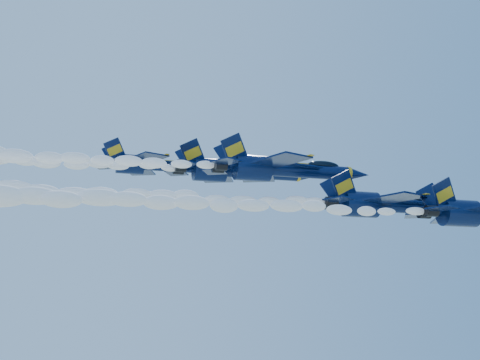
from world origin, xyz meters
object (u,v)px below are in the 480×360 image
object	(u,v)px
jet_second	(390,205)
jet_third	(284,169)
jet_fourth	(238,171)
jet_fifth	(155,165)

from	to	relation	value
jet_second	jet_third	size ratio (longest dim) A/B	0.99
jet_fourth	jet_second	bearing A→B (deg)	-45.23
jet_fourth	jet_fifth	xyz separation A→B (m)	(-9.65, 8.72, 2.14)
jet_fifth	jet_third	bearing A→B (deg)	-57.61
jet_fourth	jet_fifth	size ratio (longest dim) A/B	1.11
jet_third	jet_fifth	world-z (taller)	jet_fifth
jet_third	jet_fourth	xyz separation A→B (m)	(-2.53, 10.48, 1.91)
jet_fourth	jet_fifth	world-z (taller)	jet_fifth
jet_second	jet_fourth	bearing A→B (deg)	134.77
jet_second	jet_fourth	size ratio (longest dim) A/B	0.97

